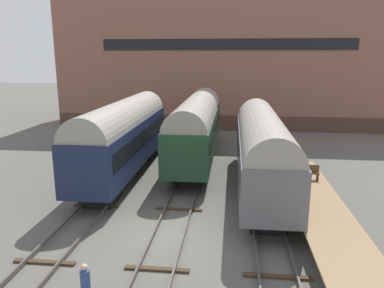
% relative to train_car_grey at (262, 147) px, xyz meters
% --- Properties ---
extents(ground_plane, '(200.00, 200.00, 0.00)m').
position_rel_train_car_grey_xyz_m(ground_plane, '(-4.67, -6.69, -2.84)').
color(ground_plane, '#56544F').
extents(track_left, '(2.60, 60.00, 0.26)m').
position_rel_train_car_grey_xyz_m(track_left, '(-9.35, -6.69, -2.70)').
color(track_left, '#4C4742').
rests_on(track_left, ground).
extents(track_middle, '(2.60, 60.00, 0.26)m').
position_rel_train_car_grey_xyz_m(track_middle, '(-4.67, -6.69, -2.70)').
color(track_middle, '#4C4742').
rests_on(track_middle, ground).
extents(track_right, '(2.60, 60.00, 0.26)m').
position_rel_train_car_grey_xyz_m(track_right, '(-0.00, -6.69, -2.70)').
color(track_right, '#4C4742').
rests_on(track_right, ground).
extents(train_car_grey, '(2.91, 15.39, 5.00)m').
position_rel_train_car_grey_xyz_m(train_car_grey, '(0.00, 0.00, 0.00)').
color(train_car_grey, black).
rests_on(train_car_grey, ground).
extents(train_car_navy, '(2.93, 15.13, 5.31)m').
position_rel_train_car_grey_xyz_m(train_car_navy, '(-9.35, 2.06, 0.18)').
color(train_car_navy, black).
rests_on(train_car_navy, ground).
extents(train_car_green, '(3.00, 17.29, 5.21)m').
position_rel_train_car_grey_xyz_m(train_car_green, '(-4.67, 6.82, 0.12)').
color(train_car_green, black).
rests_on(train_car_green, ground).
extents(station_platform, '(2.61, 15.54, 0.95)m').
position_rel_train_car_grey_xyz_m(station_platform, '(2.62, -3.95, -1.96)').
color(station_platform, '#8C704C').
rests_on(station_platform, ground).
extents(bench, '(1.40, 0.40, 0.91)m').
position_rel_train_car_grey_xyz_m(bench, '(2.74, -0.42, -1.40)').
color(bench, brown).
rests_on(bench, station_platform).
extents(person_worker, '(0.32, 0.32, 1.73)m').
position_rel_train_car_grey_xyz_m(person_worker, '(-6.49, -12.35, -1.80)').
color(person_worker, '#282833').
rests_on(person_worker, ground).
extents(warehouse_building, '(39.45, 13.84, 17.38)m').
position_rel_train_car_grey_xyz_m(warehouse_building, '(-2.70, 26.36, 5.85)').
color(warehouse_building, '#4F342A').
rests_on(warehouse_building, ground).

